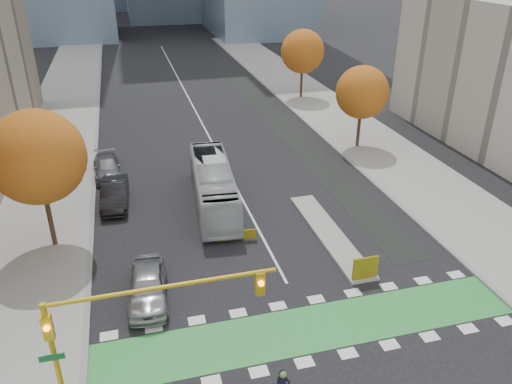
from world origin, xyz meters
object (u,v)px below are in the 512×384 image
tree_east_far (303,52)px  parked_car_a (148,286)px  traffic_signal_west (126,318)px  parked_car_c (107,167)px  tree_west (37,157)px  bus (213,185)px  parked_car_b (115,194)px  hazard_board (365,268)px  tree_east_near (362,92)px

tree_east_far → parked_car_a: 38.14m
traffic_signal_west → parked_car_c: 22.25m
tree_west → tree_east_far: (24.50, 26.00, -0.38)m
bus → parked_car_b: bearing=169.5°
tree_west → tree_east_far: 35.73m
hazard_board → traffic_signal_west: traffic_signal_west is taller
hazard_board → parked_car_c: bearing=127.0°
hazard_board → traffic_signal_west: (-11.93, -4.71, 3.23)m
tree_east_near → traffic_signal_west: 30.08m
parked_car_a → parked_car_c: parked_car_a is taller
tree_west → tree_east_near: size_ratio=1.16×
parked_car_b → bus: bearing=-12.3°
traffic_signal_west → bus: bearing=68.8°
tree_east_near → parked_car_c: tree_east_near is taller
tree_east_near → tree_east_far: (0.50, 16.00, 0.38)m
bus → parked_car_a: bus is taller
tree_west → parked_car_b: size_ratio=1.67×
tree_east_near → bus: tree_east_near is taller
tree_east_near → parked_car_b: 21.61m
bus → parked_car_b: 6.72m
tree_west → parked_car_a: (4.95, -6.44, -4.81)m
bus → parked_car_c: size_ratio=2.19×
tree_west → hazard_board: bearing=-26.0°
tree_west → traffic_signal_west: 13.25m
tree_west → tree_east_near: (24.00, 10.00, -0.75)m
tree_east_near → traffic_signal_west: tree_east_near is taller
hazard_board → bus: bearing=119.9°
tree_east_near → bus: (-14.03, -7.29, -3.40)m
parked_car_a → parked_car_b: 10.99m
hazard_board → tree_east_far: bearing=75.9°
tree_east_far → tree_east_near: bearing=-91.8°
parked_car_a → hazard_board: bearing=-2.6°
tree_east_far → bus: tree_east_far is taller
hazard_board → parked_car_b: 17.50m
traffic_signal_west → bus: size_ratio=0.81×
traffic_signal_west → parked_car_a: (0.88, 6.07, -3.22)m
parked_car_a → tree_east_near: bearing=45.2°
parked_car_c → parked_car_a: bearing=-86.2°
tree_east_near → tree_west: bearing=-157.4°
bus → tree_east_near: bearing=32.2°
traffic_signal_west → parked_car_b: bearing=91.9°
tree_east_far → bus: (-14.53, -23.29, -3.78)m
traffic_signal_west → parked_car_a: bearing=81.8°
tree_east_far → bus: bearing=-122.0°
tree_east_far → parked_car_b: bearing=-134.3°
tree_east_far → traffic_signal_west: bearing=-117.9°
tree_west → parked_car_c: (3.00, 9.46, -4.92)m
parked_car_c → parked_car_b: bearing=-87.4°
parked_car_b → traffic_signal_west: bearing=-85.2°
bus → parked_car_a: 10.46m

